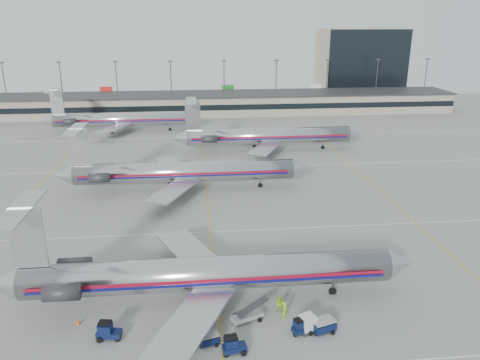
{
  "coord_description": "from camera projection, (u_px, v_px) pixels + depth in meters",
  "views": [
    {
      "loc": [
        -1.92,
        -49.81,
        28.2
      ],
      "look_at": [
        5.03,
        18.83,
        4.5
      ],
      "focal_mm": 35.0,
      "sensor_mm": 36.0,
      "label": 1
    }
  ],
  "objects": [
    {
      "name": "distant_building",
      "position": [
        359.0,
        63.0,
        178.5
      ],
      "size": [
        30.0,
        20.0,
        25.0
      ],
      "primitive_type": "cube",
      "color": "tan",
      "rests_on": "ground"
    },
    {
      "name": "cart_outer",
      "position": [
        323.0,
        325.0,
        44.48
      ],
      "size": [
        2.51,
        2.07,
        1.23
      ],
      "rotation": [
        0.0,
        0.0,
        0.3
      ],
      "color": "#091436",
      "rests_on": "ground"
    },
    {
      "name": "tug_left",
      "position": [
        107.0,
        331.0,
        43.37
      ],
      "size": [
        2.37,
        1.43,
        1.82
      ],
      "rotation": [
        0.0,
        0.0,
        -0.14
      ],
      "color": "#091436",
      "rests_on": "ground"
    },
    {
      "name": "belt_loader",
      "position": [
        248.0,
        315.0,
        46.2
      ],
      "size": [
        3.99,
        2.43,
        2.06
      ],
      "rotation": [
        0.0,
        0.0,
        0.42
      ],
      "color": "gray",
      "rests_on": "ground"
    },
    {
      "name": "cone_right",
      "position": [
        305.0,
        315.0,
        46.6
      ],
      "size": [
        0.48,
        0.48,
        0.56
      ],
      "primitive_type": "cone",
      "rotation": [
        0.0,
        0.0,
        0.18
      ],
      "color": "#E94307",
      "rests_on": "ground"
    },
    {
      "name": "terminal",
      "position": [
        199.0,
        104.0,
        147.37
      ],
      "size": [
        162.0,
        17.0,
        6.25
      ],
      "color": "gray",
      "rests_on": "ground"
    },
    {
      "name": "uld_container",
      "position": [
        308.0,
        323.0,
        44.4
      ],
      "size": [
        2.03,
        1.88,
        1.72
      ],
      "rotation": [
        0.0,
        0.0,
        0.39
      ],
      "color": "#2D2D30",
      "rests_on": "ground"
    },
    {
      "name": "light_mast_row",
      "position": [
        198.0,
        81.0,
        158.81
      ],
      "size": [
        163.6,
        0.4,
        15.28
      ],
      "color": "#38383D",
      "rests_on": "ground"
    },
    {
      "name": "tug_center",
      "position": [
        233.0,
        346.0,
        41.51
      ],
      "size": [
        2.28,
        1.38,
        1.74
      ],
      "rotation": [
        0.0,
        0.0,
        0.15
      ],
      "color": "#091436",
      "rests_on": "ground"
    },
    {
      "name": "cart_inner",
      "position": [
        209.0,
        339.0,
        42.77
      ],
      "size": [
        2.15,
        1.77,
        1.05
      ],
      "rotation": [
        0.0,
        0.0,
        0.31
      ],
      "color": "#091436",
      "rests_on": "ground"
    },
    {
      "name": "ground",
      "position": [
        214.0,
        267.0,
        56.21
      ],
      "size": [
        260.0,
        260.0,
        0.0
      ],
      "primitive_type": "plane",
      "color": "gray",
      "rests_on": "ground"
    },
    {
      "name": "ramp_worker_far",
      "position": [
        280.0,
        305.0,
        47.22
      ],
      "size": [
        1.12,
        1.03,
        1.86
      ],
      "primitive_type": "imported",
      "rotation": [
        0.0,
        0.0,
        -0.46
      ],
      "color": "#92DA14",
      "rests_on": "ground"
    },
    {
      "name": "tug_right",
      "position": [
        301.0,
        327.0,
        44.15
      ],
      "size": [
        2.13,
        1.48,
        1.57
      ],
      "rotation": [
        0.0,
        0.0,
        0.29
      ],
      "color": "#091436",
      "rests_on": "ground"
    },
    {
      "name": "cone_left",
      "position": [
        78.0,
        322.0,
        45.61
      ],
      "size": [
        0.51,
        0.51,
        0.56
      ],
      "primitive_type": "cone",
      "rotation": [
        0.0,
        0.0,
        0.31
      ],
      "color": "#E94307",
      "rests_on": "ground"
    },
    {
      "name": "jet_third_row",
      "position": [
        265.0,
        136.0,
        105.26
      ],
      "size": [
        43.39,
        26.69,
        11.86
      ],
      "color": "#B7B7BB",
      "rests_on": "ground"
    },
    {
      "name": "apron_markings",
      "position": [
        211.0,
        232.0,
        65.62
      ],
      "size": [
        160.0,
        0.15,
        0.02
      ],
      "primitive_type": "cube",
      "color": "silver",
      "rests_on": "ground"
    },
    {
      "name": "jet_foreground",
      "position": [
        201.0,
        273.0,
        48.31
      ],
      "size": [
        44.28,
        26.07,
        11.59
      ],
      "color": "#B7B7BB",
      "rests_on": "ground"
    },
    {
      "name": "jet_second_row",
      "position": [
        180.0,
        172.0,
        80.7
      ],
      "size": [
        43.9,
        25.85,
        11.49
      ],
      "color": "#B7B7BB",
      "rests_on": "ground"
    },
    {
      "name": "jet_back_row",
      "position": [
        120.0,
        119.0,
        123.18
      ],
      "size": [
        41.88,
        25.76,
        11.45
      ],
      "color": "#B7B7BB",
      "rests_on": "ground"
    },
    {
      "name": "ramp_worker_near",
      "position": [
        285.0,
        310.0,
        46.27
      ],
      "size": [
        0.72,
        0.81,
        1.87
      ],
      "primitive_type": "imported",
      "rotation": [
        0.0,
        0.0,
        1.06
      ],
      "color": "#9FEB16",
      "rests_on": "ground"
    }
  ]
}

